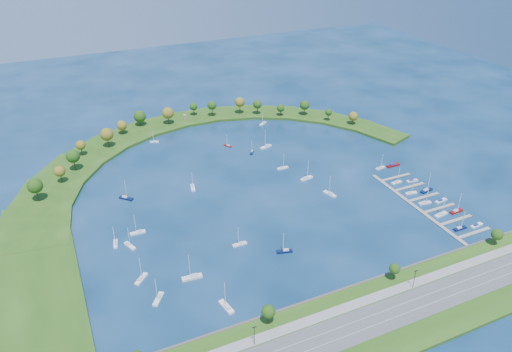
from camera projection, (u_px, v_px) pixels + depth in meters
name	position (u px, v px, depth m)	size (l,w,h in m)	color
ground	(252.00, 187.00, 304.12)	(700.00, 700.00, 0.00)	#082845
south_shoreline	(369.00, 321.00, 206.61)	(420.00, 43.10, 11.60)	#244D14
breakwater	(160.00, 166.00, 325.55)	(286.74, 247.64, 2.00)	#244D14
breakwater_trees	(173.00, 126.00, 358.93)	(240.87, 93.58, 14.88)	#382314
harbor_tower	(185.00, 117.00, 388.69)	(2.60, 2.60, 4.73)	gray
dock_system	(426.00, 204.00, 286.24)	(24.28, 82.00, 1.60)	gray
moored_boat_0	(240.00, 244.00, 252.71)	(7.74, 2.25, 11.34)	white
moored_boat_1	(266.00, 146.00, 351.27)	(9.66, 5.04, 13.67)	white
moored_boat_2	(252.00, 152.00, 344.17)	(5.56, 6.89, 10.29)	#09143E
moored_boat_3	(330.00, 194.00, 295.39)	(5.09, 9.23, 13.07)	white
moored_boat_4	(285.00, 251.00, 247.67)	(8.49, 4.29, 12.01)	#09143E
moored_boat_5	(130.00, 245.00, 251.55)	(5.08, 8.60, 12.22)	white
moored_boat_6	(306.00, 178.00, 311.84)	(9.26, 4.17, 13.14)	white
moored_boat_7	(193.00, 187.00, 302.01)	(4.00, 8.50, 12.06)	white
moored_boat_8	(263.00, 123.00, 387.63)	(7.77, 6.15, 11.54)	white
moored_boat_9	(115.00, 243.00, 252.99)	(3.36, 7.70, 10.95)	white
moored_boat_10	(158.00, 298.00, 218.19)	(7.02, 8.50, 12.79)	white
moored_boat_11	(192.00, 277.00, 230.51)	(10.01, 3.53, 14.44)	white
moored_boat_12	(228.00, 145.00, 353.12)	(4.55, 6.57, 9.49)	maroon
moored_boat_13	(138.00, 232.00, 261.42)	(8.29, 2.69, 12.04)	white
moored_boat_14	(227.00, 306.00, 213.82)	(4.48, 9.86, 14.00)	white
moored_boat_15	(126.00, 198.00, 291.30)	(8.02, 7.97, 12.99)	#09143E
moored_boat_16	(154.00, 141.00, 358.87)	(6.74, 4.24, 9.62)	white
moored_boat_17	(141.00, 278.00, 229.56)	(7.71, 7.85, 12.64)	white
moored_boat_18	(283.00, 168.00, 323.92)	(7.76, 2.35, 11.34)	white
docked_boat_0	(460.00, 228.00, 264.73)	(7.83, 2.23, 11.49)	#09143E
docked_boat_1	(477.00, 225.00, 267.30)	(8.27, 3.17, 1.65)	white
docked_boat_2	(441.00, 214.00, 276.17)	(9.08, 3.52, 13.01)	white
docked_boat_3	(456.00, 211.00, 279.13)	(8.60, 2.78, 12.49)	maroon
docked_boat_4	(425.00, 202.00, 286.83)	(8.04, 3.18, 11.50)	white
docked_boat_5	(441.00, 201.00, 288.99)	(8.56, 3.39, 1.70)	white
docked_boat_6	(411.00, 193.00, 296.51)	(7.64, 3.12, 10.91)	white
docked_boat_7	(426.00, 190.00, 298.90)	(9.13, 3.82, 13.02)	#09143E
docked_boat_8	(397.00, 182.00, 307.52)	(7.55, 2.44, 10.96)	white
docked_boat_9	(412.00, 181.00, 309.59)	(7.75, 3.23, 1.53)	white
docked_boat_10	(380.00, 167.00, 324.08)	(7.41, 2.87, 10.61)	white
docked_boat_11	(393.00, 165.00, 327.15)	(9.69, 3.05, 1.96)	maroon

